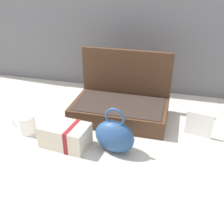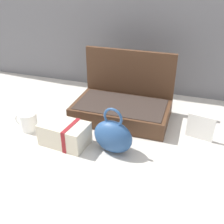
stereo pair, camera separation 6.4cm
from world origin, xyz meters
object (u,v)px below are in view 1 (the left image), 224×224
Objects in this scene: open_suitcase at (122,104)px; teal_pouch_handbag at (115,136)px; info_card_left at (199,125)px; cream_toiletry_bag at (66,135)px; coffee_mug at (26,124)px.

teal_pouch_handbag is at bearing -82.52° from open_suitcase.
teal_pouch_handbag is at bearing -137.83° from info_card_left.
teal_pouch_handbag is 1.71× the size of info_card_left.
info_card_left is at bearing 30.82° from teal_pouch_handbag.
info_card_left is (0.36, 0.22, -0.02)m from teal_pouch_handbag.
cream_toiletry_bag is (-0.23, -0.01, -0.03)m from teal_pouch_handbag.
teal_pouch_handbag is 1.79× the size of coffee_mug.
open_suitcase is 0.32m from teal_pouch_handbag.
teal_pouch_handbag reaches higher than cream_toiletry_bag.
coffee_mug is 0.96× the size of info_card_left.
coffee_mug is at bearing 175.50° from teal_pouch_handbag.
info_card_left is (0.40, -0.10, -0.01)m from open_suitcase.
open_suitcase is at bearing 60.55° from cream_toiletry_bag.
cream_toiletry_bag is 0.24m from coffee_mug.
open_suitcase is 0.41m from info_card_left.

